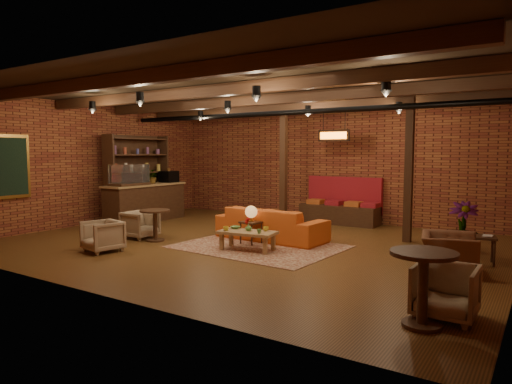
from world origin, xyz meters
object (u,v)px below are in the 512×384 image
Objects in this scene: sofa at (271,224)px; armchair_b at (102,235)px; armchair_a at (140,223)px; side_table_book at (482,238)px; armchair_right at (449,247)px; coffee_table at (247,233)px; round_table_left at (155,220)px; round_table_right at (423,277)px; armchair_far at (445,289)px; side_table_lamp at (251,215)px; plant_tall at (465,176)px.

sofa is 3.51m from armchair_b.
armchair_a reaches higher than side_table_book.
armchair_right is (3.79, -0.78, 0.06)m from sofa.
armchair_right is at bearing 6.40° from coffee_table.
round_table_left is (-2.05, -1.48, 0.10)m from sofa.
coffee_table is at bearing -161.54° from side_table_book.
sofa is at bearing 97.82° from coffee_table.
round_table_right is at bearing -17.60° from round_table_left.
sofa is at bearing 35.84° from round_table_left.
round_table_left is 1.01× the size of armchair_a.
armchair_far is (6.19, -1.50, -0.11)m from round_table_left.
round_table_right is (-0.18, -3.54, 0.12)m from side_table_book.
side_table_lamp is 4.24m from plant_tall.
armchair_a is 0.79× the size of round_table_right.
side_table_book is at bearing -61.86° from plant_tall.
coffee_table is at bearing 156.36° from armchair_far.
round_table_right reaches higher than sofa.
armchair_b is 7.05m from plant_tall.
side_table_lamp is at bearing 75.71° from armchair_right.
armchair_a is 6.92m from side_table_book.
sofa is at bearing -177.98° from side_table_book.
plant_tall is at bearing 93.39° from round_table_right.
armchair_right is at bearing 172.21° from sofa.
plant_tall reaches higher than side_table_lamp.
plant_tall is (-0.07, 1.75, 1.05)m from armchair_right.
side_table_book is (6.21, 1.62, -0.01)m from round_table_left.
round_table_right is 4.46m from plant_tall.
round_table_left is 0.23× the size of plant_tall.
round_table_right is (6.56, -1.97, 0.23)m from armchair_a.
round_table_left is 1.33× the size of side_table_book.
armchair_far is (0.16, 0.41, -0.22)m from round_table_right.
armchair_far reaches higher than side_table_book.
sofa is 3.60× the size of round_table_left.
armchair_far reaches higher than round_table_left.
round_table_left is 6.35m from plant_tall.
sofa reaches higher than armchair_far.
round_table_right is (0.19, -2.61, 0.15)m from armchair_right.
armchair_a is 0.71× the size of armchair_right.
armchair_right is at bearing 94.21° from round_table_right.
round_table_right is at bearing -29.97° from coffee_table.
armchair_a is (-2.74, -0.23, -0.01)m from coffee_table.
armchair_b is at bearing 174.39° from round_table_right.
side_table_lamp is 1.19× the size of round_table_left.
sofa is 4.00m from plant_tall.
sofa is 3.02× the size of side_table_lamp.
coffee_table is at bearing 150.03° from round_table_right.
armchair_right reaches higher than side_table_book.
armchair_far is at bearing -83.95° from plant_tall.
armchair_a is 6.90m from armchair_far.
armchair_far reaches higher than armchair_b.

